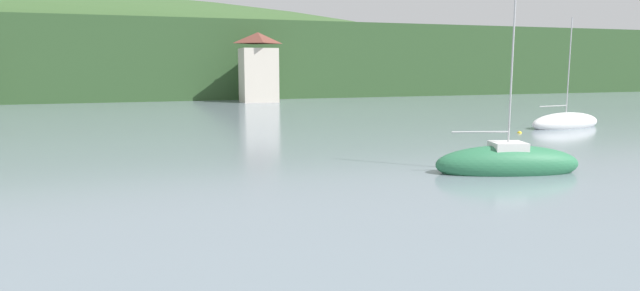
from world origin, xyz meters
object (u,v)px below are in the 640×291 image
sailboat_far_5 (565,123)px  mooring_buoy_near (519,133)px  shore_building_westcentral (258,68)px  sailboat_mid_4 (507,163)px

sailboat_far_5 → mooring_buoy_near: (-6.76, -2.13, -0.44)m
shore_building_westcentral → sailboat_mid_4: (-0.40, -59.79, -4.64)m
shore_building_westcentral → mooring_buoy_near: (11.59, -46.02, -5.14)m
sailboat_far_5 → shore_building_westcentral: bearing=106.0°
mooring_buoy_near → shore_building_westcentral: bearing=104.1°
shore_building_westcentral → sailboat_far_5: size_ratio=1.02×
shore_building_westcentral → sailboat_far_5: bearing=-67.3°
sailboat_mid_4 → mooring_buoy_near: size_ratio=31.16×
sailboat_mid_4 → mooring_buoy_near: sailboat_mid_4 is taller
sailboat_far_5 → sailboat_mid_4: bearing=-146.4°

